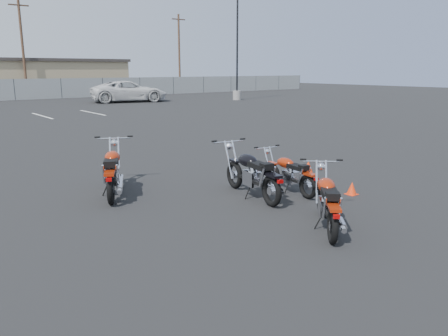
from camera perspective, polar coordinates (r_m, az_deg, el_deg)
ground at (r=8.57m, az=1.41°, el=-5.13°), size 120.00×120.00×0.00m
motorcycle_front_red at (r=9.62m, az=-14.31°, el=-0.42°), size 1.44×2.18×1.11m
motorcycle_second_black at (r=9.14m, az=3.73°, el=-0.80°), size 0.90×2.20×1.08m
motorcycle_third_red at (r=9.63m, az=8.61°, el=-0.73°), size 0.70×1.82×0.89m
motorcycle_rear_red at (r=7.56m, az=13.39°, el=-4.35°), size 1.68×1.75×1.00m
training_cone_near at (r=11.39m, az=10.94°, el=0.07°), size 0.29×0.29×0.35m
training_cone_far at (r=9.78m, az=16.36°, el=-2.55°), size 0.23×0.23×0.27m
light_pole_east at (r=38.53m, az=1.72°, el=12.42°), size 0.80×0.70×9.37m
tan_building_east at (r=52.55m, az=-21.52°, el=11.09°), size 14.40×9.40×3.70m
utility_pole_c at (r=46.71m, az=-24.82°, el=14.18°), size 1.80×0.24×9.00m
utility_pole_d at (r=54.77m, az=-5.87°, el=14.89°), size 1.80×0.24×9.00m
white_van at (r=37.04m, az=-12.33°, el=10.52°), size 4.47×7.55×2.69m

